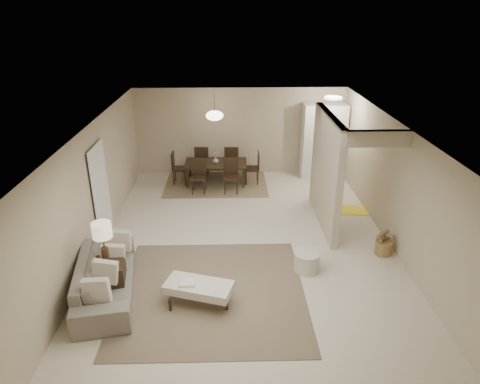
{
  "coord_description": "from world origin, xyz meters",
  "views": [
    {
      "loc": [
        -0.32,
        -7.48,
        4.58
      ],
      "look_at": [
        -0.11,
        0.6,
        1.05
      ],
      "focal_mm": 32.0,
      "sensor_mm": 36.0,
      "label": 1
    }
  ],
  "objects_px": {
    "pantry_cabinet": "(323,141)",
    "ottoman_bench": "(199,288)",
    "side_table": "(109,278)",
    "sofa": "(105,278)",
    "round_pouf": "(307,262)",
    "dining_table": "(216,173)",
    "wicker_basket": "(384,247)"
  },
  "relations": [
    {
      "from": "pantry_cabinet",
      "to": "ottoman_bench",
      "type": "relative_size",
      "value": 1.75
    },
    {
      "from": "side_table",
      "to": "ottoman_bench",
      "type": "bearing_deg",
      "value": -11.54
    },
    {
      "from": "sofa",
      "to": "ottoman_bench",
      "type": "bearing_deg",
      "value": -110.53
    },
    {
      "from": "round_pouf",
      "to": "dining_table",
      "type": "distance_m",
      "value": 4.74
    },
    {
      "from": "ottoman_bench",
      "to": "pantry_cabinet",
      "type": "bearing_deg",
      "value": 78.41
    },
    {
      "from": "ottoman_bench",
      "to": "round_pouf",
      "type": "height_order",
      "value": "ottoman_bench"
    },
    {
      "from": "ottoman_bench",
      "to": "side_table",
      "type": "height_order",
      "value": "side_table"
    },
    {
      "from": "sofa",
      "to": "wicker_basket",
      "type": "bearing_deg",
      "value": -87.2
    },
    {
      "from": "side_table",
      "to": "wicker_basket",
      "type": "xyz_separation_m",
      "value": [
        5.15,
        1.16,
        -0.16
      ]
    },
    {
      "from": "side_table",
      "to": "dining_table",
      "type": "xyz_separation_m",
      "value": [
        1.7,
        4.99,
        -0.01
      ]
    },
    {
      "from": "sofa",
      "to": "round_pouf",
      "type": "bearing_deg",
      "value": -90.01
    },
    {
      "from": "side_table",
      "to": "dining_table",
      "type": "relative_size",
      "value": 0.36
    },
    {
      "from": "pantry_cabinet",
      "to": "dining_table",
      "type": "relative_size",
      "value": 1.24
    },
    {
      "from": "side_table",
      "to": "pantry_cabinet",
      "type": "bearing_deg",
      "value": 49.08
    },
    {
      "from": "pantry_cabinet",
      "to": "wicker_basket",
      "type": "height_order",
      "value": "pantry_cabinet"
    },
    {
      "from": "sofa",
      "to": "ottoman_bench",
      "type": "distance_m",
      "value": 1.63
    },
    {
      "from": "ottoman_bench",
      "to": "round_pouf",
      "type": "xyz_separation_m",
      "value": [
        1.95,
        0.92,
        -0.13
      ]
    },
    {
      "from": "round_pouf",
      "to": "ottoman_bench",
      "type": "bearing_deg",
      "value": -154.72
    },
    {
      "from": "pantry_cabinet",
      "to": "ottoman_bench",
      "type": "xyz_separation_m",
      "value": [
        -3.2,
        -5.8,
        -0.73
      ]
    },
    {
      "from": "wicker_basket",
      "to": "dining_table",
      "type": "distance_m",
      "value": 5.16
    },
    {
      "from": "ottoman_bench",
      "to": "wicker_basket",
      "type": "distance_m",
      "value": 3.89
    },
    {
      "from": "side_table",
      "to": "wicker_basket",
      "type": "height_order",
      "value": "side_table"
    },
    {
      "from": "side_table",
      "to": "sofa",
      "type": "bearing_deg",
      "value": -161.0
    },
    {
      "from": "ottoman_bench",
      "to": "side_table",
      "type": "distance_m",
      "value": 1.59
    },
    {
      "from": "sofa",
      "to": "dining_table",
      "type": "xyz_separation_m",
      "value": [
        1.75,
        5.01,
        -0.03
      ]
    },
    {
      "from": "side_table",
      "to": "round_pouf",
      "type": "distance_m",
      "value": 3.56
    },
    {
      "from": "ottoman_bench",
      "to": "wicker_basket",
      "type": "relative_size",
      "value": 3.54
    },
    {
      "from": "round_pouf",
      "to": "wicker_basket",
      "type": "distance_m",
      "value": 1.74
    },
    {
      "from": "sofa",
      "to": "dining_table",
      "type": "relative_size",
      "value": 1.34
    },
    {
      "from": "dining_table",
      "to": "pantry_cabinet",
      "type": "bearing_deg",
      "value": 10.28
    },
    {
      "from": "sofa",
      "to": "round_pouf",
      "type": "height_order",
      "value": "sofa"
    },
    {
      "from": "wicker_basket",
      "to": "dining_table",
      "type": "xyz_separation_m",
      "value": [
        -3.45,
        3.83,
        0.15
      ]
    }
  ]
}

